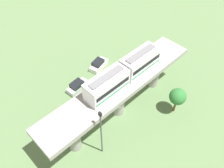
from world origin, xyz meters
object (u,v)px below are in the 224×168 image
train (124,73)px  tree_near_viaduct (178,97)px  parked_car_white (99,65)px  parked_car_silver (78,86)px  signal_post (101,132)px

train → tree_near_viaduct: bearing=-137.5°
parked_car_white → train: bearing=145.2°
parked_car_silver → parked_car_white: size_ratio=0.96×
parked_car_white → parked_car_silver: bearing=90.5°
tree_near_viaduct → signal_post: bearing=77.7°
parked_car_white → signal_post: (-13.80, 11.81, 4.55)m
train → parked_car_white: train is taller
parked_car_white → signal_post: bearing=125.7°
parked_car_white → tree_near_viaduct: size_ratio=0.90×
parked_car_silver → tree_near_viaduct: size_ratio=0.87×
tree_near_viaduct → train: bearing=42.5°
train → parked_car_silver: 11.94m
parked_car_white → signal_post: size_ratio=0.47×
signal_post → parked_car_white: bearing=-40.6°
parked_car_white → signal_post: signal_post is taller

